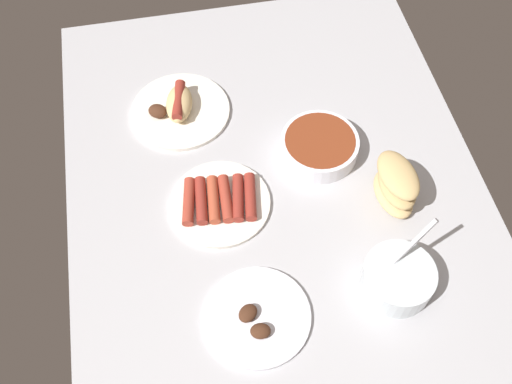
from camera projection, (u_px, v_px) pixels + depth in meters
The scene contains 7 objects.
ground_plane at pixel (277, 192), 130.58cm from camera, with size 120.00×90.00×3.00cm, color #B2B2B7.
plate_hotdog_assembled at pixel (179, 108), 139.45cm from camera, with size 23.32×23.32×5.61cm.
plate_grilled_meat at pixel (257, 317), 112.78cm from camera, with size 20.46×20.46×3.12cm.
bowl_chili at pixel (319, 146), 132.38cm from camera, with size 17.38×17.38×4.66cm.
bowl_coleslaw at pixel (398, 278), 114.30cm from camera, with size 14.03×14.03×15.43cm.
bread_stack at pixel (396, 185), 123.39cm from camera, with size 13.41×9.00×10.80cm.
plate_sausages at pixel (220, 201), 126.05cm from camera, with size 21.51×21.51×3.36cm.
Camera 1 is at (-68.23, 18.08, 108.45)cm, focal length 41.77 mm.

